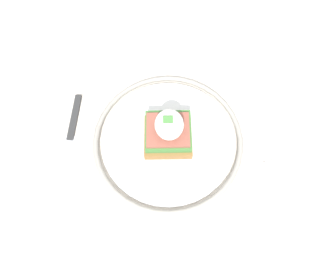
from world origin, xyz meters
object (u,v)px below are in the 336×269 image
sandwich (168,131)px  knife (71,135)px  plate (168,140)px  fork (261,144)px

sandwich → knife: bearing=-4.4°
plate → sandwich: sandwich is taller
plate → knife: 0.18m
plate → knife: bearing=-4.9°
plate → knife: size_ratio=1.38×
plate → knife: plate is taller
sandwich → knife: 0.19m
sandwich → knife: sandwich is taller
sandwich → fork: sandwich is taller
plate → sandwich: 0.04m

